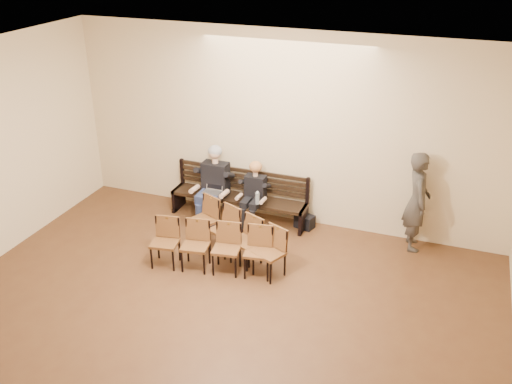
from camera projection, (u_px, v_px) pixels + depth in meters
room_walls at (167, 182)px, 6.17m from camera, size 8.02×10.01×3.51m
bench at (239, 208)px, 10.67m from camera, size 2.60×0.90×0.45m
seated_man at (214, 183)px, 10.50m from camera, size 0.59×0.82×1.43m
seated_woman at (254, 198)px, 10.32m from camera, size 0.46×0.64×1.08m
laptop at (212, 194)px, 10.41m from camera, size 0.35×0.29×0.23m
water_bottle at (257, 203)px, 10.06m from camera, size 0.08×0.08×0.24m
bag at (305, 221)px, 10.40m from camera, size 0.38×0.31×0.25m
passerby at (418, 194)px, 9.42m from camera, size 0.64×0.83×2.00m
chair_row_front at (235, 236)px, 9.36m from camera, size 1.98×1.19×0.81m
chair_row_back at (211, 248)px, 9.03m from camera, size 1.99×0.75×0.80m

